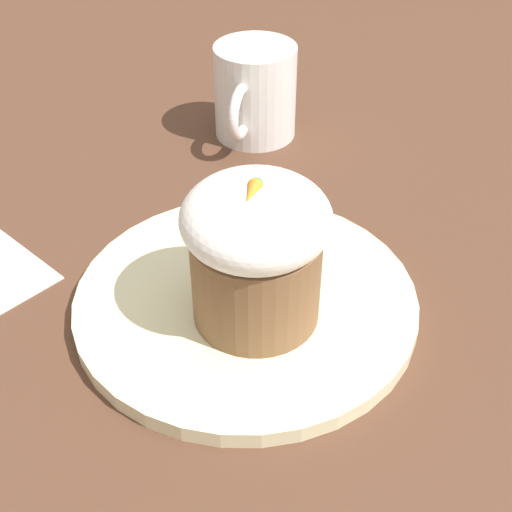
{
  "coord_description": "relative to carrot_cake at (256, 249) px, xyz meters",
  "views": [
    {
      "loc": [
        0.37,
        0.12,
        0.36
      ],
      "look_at": [
        0.02,
        0.01,
        0.06
      ],
      "focal_mm": 50.0,
      "sensor_mm": 36.0,
      "label": 1
    }
  ],
  "objects": [
    {
      "name": "ground_plane",
      "position": [
        -0.02,
        -0.01,
        -0.07
      ],
      "size": [
        4.0,
        4.0,
        0.0
      ],
      "primitive_type": "plane",
      "color": "#513323"
    },
    {
      "name": "dessert_plate",
      "position": [
        -0.02,
        -0.01,
        -0.06
      ],
      "size": [
        0.25,
        0.25,
        0.01
      ],
      "color": "beige",
      "rests_on": "ground_plane"
    },
    {
      "name": "carrot_cake",
      "position": [
        0.0,
        0.0,
        0.0
      ],
      "size": [
        0.1,
        0.1,
        0.11
      ],
      "color": "brown",
      "rests_on": "dessert_plate"
    },
    {
      "name": "spoon",
      "position": [
        -0.03,
        -0.03,
        -0.06
      ],
      "size": [
        0.11,
        0.05,
        0.01
      ],
      "color": "#B7B7BC",
      "rests_on": "dessert_plate"
    },
    {
      "name": "coffee_cup",
      "position": [
        -0.27,
        -0.09,
        -0.02
      ],
      "size": [
        0.11,
        0.08,
        0.09
      ],
      "color": "white",
      "rests_on": "ground_plane"
    }
  ]
}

